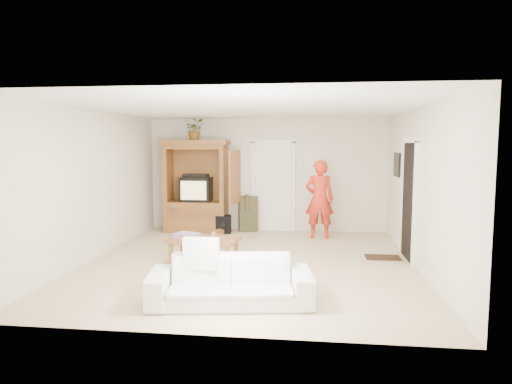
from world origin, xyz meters
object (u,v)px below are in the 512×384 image
(man, at_px, (319,199))
(coffee_table, at_px, (204,241))
(armoire, at_px, (197,192))
(sofa, at_px, (231,281))

(man, xyz_separation_m, coffee_table, (-1.98, -2.32, -0.47))
(man, bearing_deg, armoire, -10.79)
(coffee_table, bearing_deg, man, 58.53)
(man, height_order, coffee_table, man)
(man, relative_size, coffee_table, 1.37)
(armoire, height_order, coffee_table, armoire)
(man, height_order, sofa, man)
(armoire, height_order, sofa, armoire)
(armoire, relative_size, man, 1.25)
(sofa, bearing_deg, man, 66.15)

